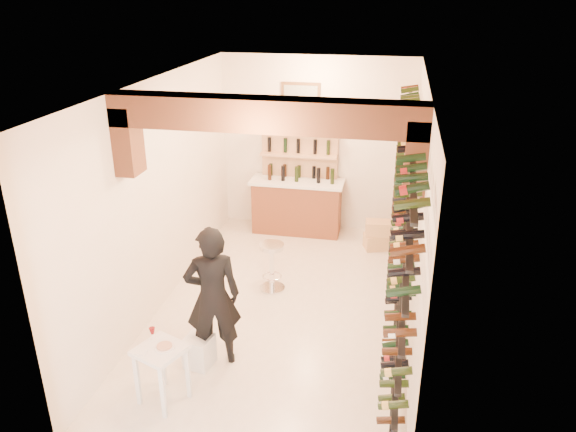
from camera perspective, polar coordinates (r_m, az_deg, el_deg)
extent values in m
plane|color=silver|center=(8.13, -0.42, -9.29)|extent=(6.00, 6.00, 0.00)
cube|color=white|center=(10.21, 2.98, 7.31)|extent=(3.50, 0.02, 3.20)
cube|color=white|center=(4.83, -7.83, -11.62)|extent=(3.50, 0.02, 3.20)
cube|color=white|center=(7.93, -12.95, 2.13)|extent=(0.02, 6.00, 3.20)
cube|color=white|center=(7.28, 13.16, 0.24)|extent=(0.02, 6.00, 3.20)
cube|color=#B0503E|center=(6.98, -0.49, 13.58)|extent=(3.50, 6.00, 0.02)
cube|color=brown|center=(6.06, -2.44, 10.41)|extent=(3.50, 0.35, 0.36)
cube|color=brown|center=(6.71, -16.18, 7.50)|extent=(0.24, 0.35, 0.80)
cube|color=brown|center=(5.99, 13.05, 6.04)|extent=(0.24, 0.35, 0.80)
cube|color=black|center=(7.88, 11.12, -8.78)|extent=(0.06, 5.70, 0.03)
cube|color=black|center=(7.68, 11.34, -6.23)|extent=(0.06, 5.70, 0.03)
cube|color=black|center=(7.50, 11.57, -3.55)|extent=(0.06, 5.70, 0.03)
cube|color=black|center=(7.33, 11.81, -0.75)|extent=(0.06, 5.70, 0.03)
cube|color=black|center=(7.18, 12.07, 2.18)|extent=(0.06, 5.70, 0.03)
cube|color=black|center=(7.06, 12.33, 5.22)|extent=(0.06, 5.70, 0.03)
cube|color=black|center=(6.95, 12.61, 8.37)|extent=(0.06, 5.70, 0.03)
cube|color=brown|center=(10.29, 0.92, 0.87)|extent=(1.60, 0.55, 0.96)
cube|color=white|center=(10.11, 0.94, 3.53)|extent=(1.70, 0.62, 0.05)
cube|color=tan|center=(10.36, 1.21, 4.09)|extent=(1.40, 0.10, 2.00)
cube|color=tan|center=(10.46, 1.09, 1.06)|extent=(1.40, 0.28, 0.04)
cube|color=tan|center=(10.28, 1.11, 3.65)|extent=(1.40, 0.28, 0.04)
cube|color=tan|center=(10.13, 1.13, 6.32)|extent=(1.40, 0.28, 0.04)
cube|color=tan|center=(10.00, 1.15, 9.07)|extent=(1.40, 0.28, 0.04)
cube|color=brown|center=(10.04, 1.33, 12.05)|extent=(0.70, 0.04, 0.55)
cube|color=#99998C|center=(10.01, 1.30, 12.02)|extent=(0.60, 0.01, 0.45)
cube|color=white|center=(6.29, -13.04, -13.29)|extent=(0.62, 0.62, 0.05)
cube|color=white|center=(6.51, -15.26, -15.93)|extent=(0.05, 0.05, 0.65)
cube|color=white|center=(6.28, -12.76, -17.33)|extent=(0.05, 0.05, 0.65)
cube|color=white|center=(6.71, -12.76, -14.35)|extent=(0.05, 0.05, 0.65)
cube|color=white|center=(6.49, -10.26, -15.61)|extent=(0.05, 0.05, 0.65)
cylinder|color=white|center=(6.27, -12.60, -13.05)|extent=(0.22, 0.22, 0.01)
cylinder|color=#BF7266|center=(6.26, -12.61, -12.93)|extent=(0.17, 0.17, 0.02)
cube|color=white|center=(6.25, -14.91, -13.38)|extent=(0.11, 0.11, 0.01)
cylinder|color=white|center=(6.43, -13.72, -12.22)|extent=(0.06, 0.06, 0.00)
cylinder|color=white|center=(6.40, -13.75, -11.89)|extent=(0.01, 0.01, 0.08)
cone|color=#5C070B|center=(6.37, -13.81, -11.41)|extent=(0.07, 0.07, 0.07)
cube|color=white|center=(7.01, -9.13, -13.55)|extent=(0.36, 0.36, 0.39)
imported|color=black|center=(6.66, -7.76, -8.27)|extent=(0.77, 0.64, 1.81)
cylinder|color=silver|center=(8.56, -1.64, -7.41)|extent=(0.39, 0.39, 0.03)
cylinder|color=silver|center=(8.39, -1.67, -5.36)|extent=(0.08, 0.08, 0.68)
cylinder|color=silver|center=(8.23, -1.69, -3.13)|extent=(0.37, 0.37, 0.07)
torus|color=silver|center=(8.46, -1.65, -6.23)|extent=(0.30, 0.30, 0.02)
cube|color=tan|center=(9.88, 9.18, -2.60)|extent=(0.52, 0.43, 0.27)
cube|color=tan|center=(9.77, 9.27, -1.23)|extent=(0.46, 0.34, 0.25)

